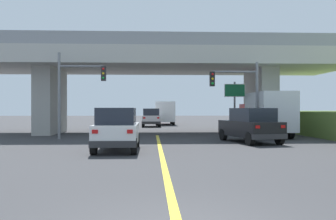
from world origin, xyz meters
name	(u,v)px	position (x,y,z in m)	size (l,w,h in m)	color
ground	(157,133)	(0.00, 24.42, 0.00)	(160.00, 160.00, 0.00)	#353538
overpass_bridge	(157,69)	(0.00, 24.42, 5.25)	(30.10, 9.18, 7.33)	#B7B5AD
lane_divider_stripe	(161,152)	(0.00, 10.99, 0.00)	(0.20, 21.98, 0.01)	yellow
suv_lead	(117,129)	(-2.05, 11.59, 1.01)	(1.98, 4.29, 2.02)	silver
suv_crossing	(251,125)	(5.35, 15.62, 1.02)	(3.00, 5.01, 2.02)	black
box_truck	(267,114)	(7.78, 20.36, 1.63)	(2.33, 6.83, 3.12)	red
sedan_oncoming	(151,118)	(-0.45, 35.62, 1.01)	(2.03, 4.33, 2.02)	silver
traffic_signal_nearside	(240,90)	(5.36, 18.27, 3.23)	(3.21, 0.36, 5.05)	slate
traffic_signal_farside	(75,85)	(-5.46, 18.87, 3.52)	(3.15, 0.36, 5.67)	slate
highway_sign	(235,96)	(5.98, 22.60, 2.97)	(1.61, 0.17, 4.06)	slate
semi_truck_distant	(165,112)	(1.24, 41.19, 1.53)	(2.33, 6.80, 2.86)	red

